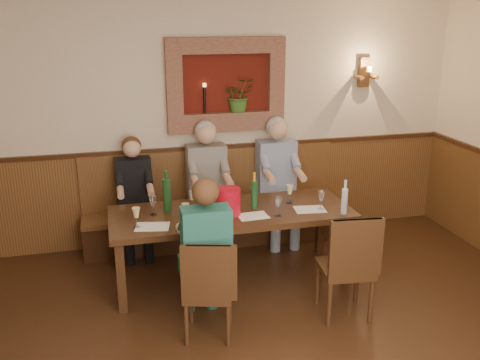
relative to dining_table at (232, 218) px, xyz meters
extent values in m
cube|color=beige|center=(0.00, 1.15, 0.72)|extent=(6.00, 0.04, 2.80)
cube|color=#533417|center=(0.00, 1.13, -0.13)|extent=(6.00, 0.04, 1.10)
cube|color=#381E0F|center=(0.00, 1.13, 0.45)|extent=(6.02, 0.06, 0.05)
cube|color=#53130B|center=(0.20, 1.13, 1.17)|extent=(1.00, 0.02, 0.70)
cube|color=#8F6148|center=(0.20, 1.09, 1.61)|extent=(1.36, 0.12, 0.18)
cube|color=#8F6148|center=(0.20, 1.09, 0.73)|extent=(1.36, 0.12, 0.18)
cube|color=#8F6148|center=(-0.39, 1.09, 1.17)|extent=(0.18, 0.12, 0.70)
cube|color=#8F6148|center=(0.79, 1.09, 1.17)|extent=(0.18, 0.12, 0.70)
cube|color=#8F6148|center=(0.20, 1.09, 0.84)|extent=(1.00, 0.14, 0.04)
imported|color=#376322|center=(0.35, 1.09, 1.06)|extent=(0.35, 0.30, 0.39)
cylinder|color=black|center=(-0.05, 1.09, 1.01)|extent=(0.03, 0.03, 0.30)
cylinder|color=#FFBF59|center=(-0.05, 1.09, 1.18)|extent=(0.04, 0.04, 0.04)
cube|color=#533417|center=(1.90, 1.10, 1.27)|extent=(0.12, 0.08, 0.35)
cylinder|color=#533417|center=(1.80, 1.03, 1.22)|extent=(0.05, 0.18, 0.05)
cylinder|color=#533417|center=(2.00, 1.03, 1.22)|extent=(0.05, 0.18, 0.05)
cylinder|color=#FFBF59|center=(1.90, 0.97, 1.32)|extent=(0.06, 0.06, 0.06)
cube|color=#352110|center=(0.00, 0.00, 0.04)|extent=(2.40, 0.90, 0.06)
cube|color=#352110|center=(-1.12, -0.37, -0.33)|extent=(0.08, 0.08, 0.69)
cube|color=#352110|center=(1.12, -0.37, -0.33)|extent=(0.08, 0.08, 0.69)
cube|color=#352110|center=(-1.12, 0.37, -0.33)|extent=(0.08, 0.08, 0.69)
cube|color=#352110|center=(1.12, 0.37, -0.33)|extent=(0.08, 0.08, 0.69)
cube|color=#381E0F|center=(0.00, 0.91, -0.48)|extent=(3.00, 0.40, 0.40)
cube|color=#533417|center=(0.00, 0.91, -0.26)|extent=(3.00, 0.45, 0.06)
cube|color=#533417|center=(0.00, 1.10, 0.10)|extent=(3.00, 0.06, 0.66)
cube|color=#352110|center=(-0.42, -0.92, -0.48)|extent=(0.47, 0.47, 0.38)
cube|color=#352110|center=(-0.42, -0.92, -0.27)|extent=(0.49, 0.49, 0.05)
cube|color=#352110|center=(-0.47, -1.10, -0.01)|extent=(0.40, 0.14, 0.48)
cube|color=#352110|center=(0.84, -0.89, -0.46)|extent=(0.47, 0.47, 0.42)
cube|color=#352110|center=(0.84, -0.89, -0.23)|extent=(0.49, 0.49, 0.05)
cube|color=#352110|center=(0.81, -1.09, 0.06)|extent=(0.44, 0.09, 0.53)
cube|color=black|center=(-0.90, 0.77, -0.45)|extent=(0.39, 0.41, 0.45)
cube|color=black|center=(-0.90, 0.93, 0.18)|extent=(0.39, 0.20, 0.51)
sphere|color=#D8A384|center=(-0.90, 0.89, 0.55)|extent=(0.19, 0.19, 0.19)
sphere|color=#4C2D19|center=(-0.90, 0.94, 0.57)|extent=(0.21, 0.21, 0.21)
cube|color=#534D4C|center=(-0.08, 0.75, -0.45)|extent=(0.45, 0.47, 0.45)
cube|color=#534D4C|center=(-0.08, 0.93, 0.24)|extent=(0.45, 0.23, 0.59)
sphere|color=#D8A384|center=(-0.08, 0.89, 0.67)|extent=(0.22, 0.22, 0.22)
sphere|color=#B2B2B2|center=(-0.08, 0.94, 0.69)|extent=(0.24, 0.24, 0.24)
cube|color=navy|center=(0.76, 0.75, -0.45)|extent=(0.45, 0.47, 0.45)
cube|color=navy|center=(0.76, 0.93, 0.24)|extent=(0.45, 0.24, 0.59)
sphere|color=#D8A384|center=(0.76, 0.89, 0.67)|extent=(0.22, 0.22, 0.22)
sphere|color=#B2B2B2|center=(0.76, 0.94, 0.69)|extent=(0.25, 0.25, 0.25)
cube|color=navy|center=(-0.42, -0.71, -0.45)|extent=(0.41, 0.42, 0.45)
cube|color=navy|center=(-0.42, -0.87, 0.19)|extent=(0.41, 0.21, 0.53)
sphere|color=#D8A384|center=(-0.42, -0.83, 0.59)|extent=(0.20, 0.20, 0.20)
sphere|color=#4C2D19|center=(-0.42, -0.88, 0.60)|extent=(0.22, 0.22, 0.22)
cylinder|color=red|center=(-0.05, -0.09, 0.21)|extent=(0.26, 0.26, 0.27)
cylinder|color=#19471E|center=(0.24, 0.03, 0.22)|extent=(0.07, 0.07, 0.28)
cylinder|color=orange|center=(0.24, 0.03, 0.40)|extent=(0.03, 0.03, 0.09)
cylinder|color=#19471E|center=(-0.62, 0.14, 0.24)|extent=(0.10, 0.10, 0.34)
cylinder|color=#19471E|center=(-0.62, 0.14, 0.46)|extent=(0.04, 0.04, 0.09)
cylinder|color=silver|center=(1.06, -0.34, 0.20)|extent=(0.08, 0.08, 0.25)
cylinder|color=silver|center=(1.06, -0.34, 0.37)|extent=(0.03, 0.03, 0.09)
cube|color=white|center=(-0.80, -0.22, 0.08)|extent=(0.35, 0.28, 0.00)
cube|color=white|center=(0.17, -0.19, 0.08)|extent=(0.30, 0.22, 0.00)
cube|color=white|center=(0.77, -0.15, 0.08)|extent=(0.33, 0.26, 0.00)
cube|color=white|center=(-0.31, -0.28, 0.08)|extent=(0.30, 0.26, 0.00)
camera|label=1|loc=(-1.13, -4.85, 1.98)|focal=40.00mm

